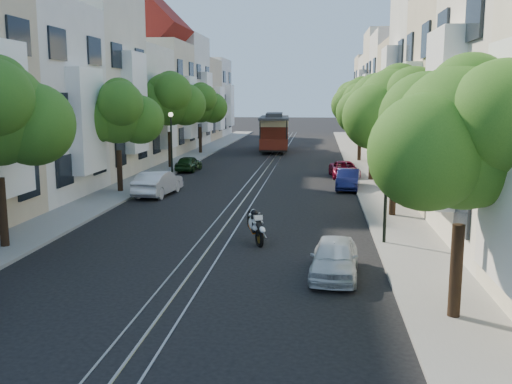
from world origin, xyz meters
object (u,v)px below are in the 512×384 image
(tree_e_b, at_px, (398,111))
(tree_w_b, at_px, (118,114))
(parked_car_w_far, at_px, (189,163))
(sportbike_rider, at_px, (255,224))
(cable_car, at_px, (274,130))
(parked_car_e_near, at_px, (335,258))
(parked_car_e_mid, at_px, (348,179))
(lamp_west, at_px, (171,133))
(parked_car_e_far, at_px, (344,169))
(lamp_east, at_px, (387,168))
(tree_e_d, at_px, (361,102))
(tree_e_c, at_px, (374,109))
(parked_car_w_mid, at_px, (158,183))
(tree_w_c, at_px, (170,100))
(tree_w_d, at_px, (200,104))
(tree_e_a, at_px, (467,140))

(tree_e_b, bearing_deg, tree_w_b, 160.85)
(parked_car_w_far, bearing_deg, sportbike_rider, 113.19)
(cable_car, bearing_deg, parked_car_e_near, -86.03)
(parked_car_e_mid, xyz_separation_m, parked_car_w_far, (-11.06, 6.93, -0.02))
(lamp_west, height_order, parked_car_e_far, lamp_west)
(lamp_west, bearing_deg, lamp_east, -55.01)
(tree_e_d, height_order, parked_car_w_far, tree_e_d)
(lamp_east, bearing_deg, parked_car_w_far, 121.06)
(cable_car, bearing_deg, parked_car_e_mid, -78.18)
(tree_e_c, relative_size, parked_car_w_far, 1.97)
(sportbike_rider, bearing_deg, cable_car, 69.08)
(parked_car_w_mid, xyz_separation_m, parked_car_w_far, (-0.61, 10.09, -0.12))
(tree_w_c, height_order, parked_car_w_far, tree_w_c)
(tree_e_c, distance_m, parked_car_e_far, 4.68)
(tree_w_c, xyz_separation_m, parked_car_w_mid, (2.29, -11.53, -4.38))
(lamp_east, distance_m, sportbike_rider, 5.19)
(tree_e_c, xyz_separation_m, lamp_east, (-0.96, -15.98, -1.75))
(lamp_west, height_order, sportbike_rider, lamp_west)
(cable_car, distance_m, parked_car_e_mid, 23.68)
(cable_car, bearing_deg, lamp_east, -82.27)
(tree_e_b, xyz_separation_m, tree_w_b, (-14.40, 5.00, -0.34))
(cable_car, bearing_deg, tree_w_b, -107.75)
(tree_e_b, height_order, tree_w_d, tree_e_b)
(tree_e_b, xyz_separation_m, parked_car_w_mid, (-12.11, 4.47, -4.05))
(tree_e_a, distance_m, lamp_east, 7.26)
(tree_e_b, bearing_deg, tree_w_d, 118.07)
(tree_w_b, bearing_deg, cable_car, 75.39)
(tree_e_d, distance_m, parked_car_e_far, 10.46)
(parked_car_e_far, bearing_deg, tree_e_d, 74.97)
(tree_w_b, relative_size, parked_car_w_far, 1.89)
(lamp_east, relative_size, parked_car_w_mid, 1.00)
(tree_w_c, height_order, lamp_west, tree_w_c)
(lamp_west, distance_m, cable_car, 18.39)
(tree_w_c, bearing_deg, tree_w_d, 90.00)
(tree_e_b, distance_m, cable_car, 31.55)
(tree_e_b, bearing_deg, parked_car_e_mid, 102.28)
(tree_e_c, distance_m, tree_w_d, 21.53)
(tree_e_c, distance_m, lamp_east, 16.10)
(tree_e_a, xyz_separation_m, parked_car_e_far, (-1.66, 24.63, -3.87))
(tree_w_c, xyz_separation_m, lamp_west, (0.84, -2.98, -2.22))
(tree_e_b, relative_size, lamp_east, 1.61)
(lamp_west, bearing_deg, parked_car_w_far, 61.28)
(tree_w_c, xyz_separation_m, parked_car_e_mid, (12.74, -8.37, -4.48))
(tree_e_c, xyz_separation_m, cable_car, (-7.76, 19.46, -2.58))
(tree_e_c, relative_size, cable_car, 0.72)
(tree_e_b, xyz_separation_m, parked_car_e_far, (-1.66, 12.63, -4.20))
(lamp_west, height_order, parked_car_w_far, lamp_west)
(parked_car_e_near, bearing_deg, tree_e_c, 85.99)
(lamp_east, distance_m, parked_car_e_mid, 12.82)
(tree_e_c, height_order, lamp_west, tree_e_c)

